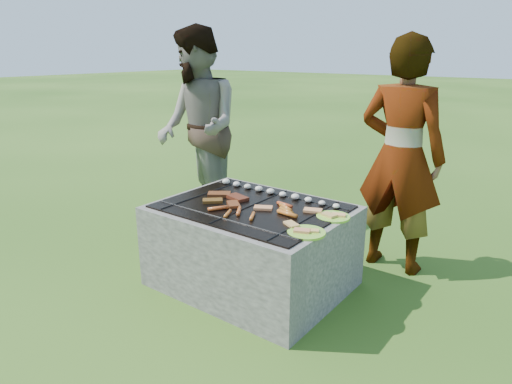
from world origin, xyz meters
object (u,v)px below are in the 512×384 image
at_px(fire_pit, 252,249).
at_px(cook, 401,157).
at_px(plate_far, 333,217).
at_px(bystander, 198,129).
at_px(plate_near, 306,232).

relative_size(fire_pit, cook, 0.73).
height_order(plate_far, bystander, bystander).
relative_size(fire_pit, plate_far, 5.02).
xyz_separation_m(plate_far, bystander, (-1.74, 0.55, 0.33)).
bearing_deg(plate_near, cook, 82.34).
bearing_deg(cook, fire_pit, 51.68).
height_order(fire_pit, bystander, bystander).
distance_m(fire_pit, bystander, 1.53).
bearing_deg(bystander, plate_far, 12.41).
height_order(plate_near, bystander, bystander).
bearing_deg(plate_near, plate_far, 89.88).
distance_m(plate_near, bystander, 1.99).
bearing_deg(plate_far, plate_near, -90.12).
distance_m(plate_far, plate_near, 0.34).
bearing_deg(cook, plate_near, 81.69).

